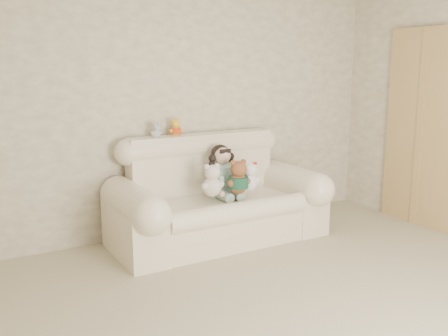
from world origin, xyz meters
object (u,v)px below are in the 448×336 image
Objects in this scene: brown_teddy at (238,174)px; seated_child at (222,170)px; white_cat at (250,174)px; cream_teddy at (212,177)px; sofa at (219,190)px.

seated_child is at bearing 109.35° from brown_teddy.
cream_teddy is (-0.42, -0.00, 0.01)m from white_cat.
white_cat is at bearing 20.59° from cream_teddy.
sofa reaches higher than brown_teddy.
brown_teddy is (0.03, -0.25, 0.01)m from seated_child.
brown_teddy is at bearing 174.48° from white_cat.
brown_teddy is 1.06× the size of cream_teddy.
seated_child is 0.28m from white_cat.
cream_teddy is at bearing -176.86° from brown_teddy.
white_cat is at bearing -25.72° from sofa.
white_cat is (0.27, -0.13, 0.15)m from sofa.
cream_teddy is at bearing -129.91° from seated_child.
sofa reaches higher than seated_child.
cream_teddy is at bearing 160.42° from white_cat.
cream_teddy reaches higher than white_cat.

